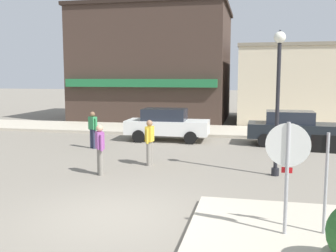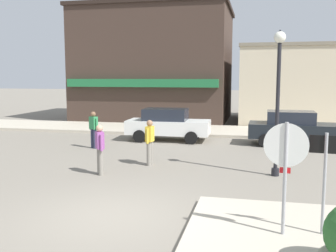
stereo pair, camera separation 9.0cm
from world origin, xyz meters
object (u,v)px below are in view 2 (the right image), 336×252
(pedestrian_crossing_near, at_px, (94,129))
(pedestrian_crossing_far, at_px, (150,141))
(stop_sign, at_px, (285,164))
(pedestrian_kerb_side, at_px, (100,148))
(parked_car_nearest, at_px, (168,124))
(one_way_sign, at_px, (325,173))
(parked_car_second, at_px, (293,128))
(lamp_post, at_px, (278,82))

(pedestrian_crossing_near, relative_size, pedestrian_crossing_far, 1.00)
(stop_sign, bearing_deg, pedestrian_kerb_side, 143.00)
(parked_car_nearest, bearing_deg, pedestrian_crossing_near, -134.52)
(one_way_sign, bearing_deg, parked_car_second, 87.98)
(pedestrian_kerb_side, bearing_deg, pedestrian_crossing_far, 54.18)
(parked_car_nearest, bearing_deg, parked_car_second, -0.46)
(parked_car_second, bearing_deg, lamp_post, -99.81)
(pedestrian_crossing_far, bearing_deg, parked_car_nearest, 95.93)
(pedestrian_crossing_near, relative_size, pedestrian_kerb_side, 1.00)
(parked_car_second, height_order, pedestrian_kerb_side, pedestrian_kerb_side)
(one_way_sign, distance_m, pedestrian_crossing_far, 7.41)
(stop_sign, relative_size, pedestrian_crossing_near, 1.43)
(stop_sign, relative_size, pedestrian_crossing_far, 1.43)
(lamp_post, distance_m, pedestrian_crossing_far, 4.79)
(pedestrian_crossing_far, bearing_deg, stop_sign, -53.75)
(one_way_sign, relative_size, parked_car_nearest, 0.52)
(parked_car_nearest, xyz_separation_m, pedestrian_kerb_side, (-0.64, -7.02, 0.06))
(parked_car_nearest, distance_m, pedestrian_crossing_far, 5.40)
(pedestrian_kerb_side, bearing_deg, parked_car_second, 47.08)
(one_way_sign, relative_size, lamp_post, 0.46)
(stop_sign, height_order, pedestrian_crossing_near, stop_sign)
(stop_sign, xyz_separation_m, one_way_sign, (0.73, 0.17, -0.19))
(stop_sign, distance_m, pedestrian_crossing_near, 11.19)
(pedestrian_crossing_near, bearing_deg, lamp_post, -23.10)
(stop_sign, height_order, parked_car_nearest, stop_sign)
(stop_sign, bearing_deg, lamp_post, 88.98)
(lamp_post, relative_size, pedestrian_crossing_near, 2.82)
(stop_sign, relative_size, parked_car_nearest, 0.57)
(stop_sign, height_order, pedestrian_kerb_side, stop_sign)
(parked_car_second, height_order, pedestrian_crossing_far, pedestrian_crossing_far)
(pedestrian_crossing_near, height_order, pedestrian_crossing_far, same)
(parked_car_second, distance_m, pedestrian_crossing_far, 7.51)
(lamp_post, bearing_deg, parked_car_nearest, 129.07)
(pedestrian_kerb_side, bearing_deg, pedestrian_crossing_near, 115.69)
(parked_car_nearest, bearing_deg, one_way_sign, -63.36)
(lamp_post, bearing_deg, pedestrian_crossing_near, 156.90)
(stop_sign, bearing_deg, pedestrian_crossing_far, 126.25)
(lamp_post, height_order, parked_car_nearest, lamp_post)
(one_way_sign, height_order, parked_car_nearest, one_way_sign)
(stop_sign, distance_m, pedestrian_kerb_side, 6.76)
(stop_sign, height_order, pedestrian_crossing_far, stop_sign)
(stop_sign, bearing_deg, parked_car_second, 84.24)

